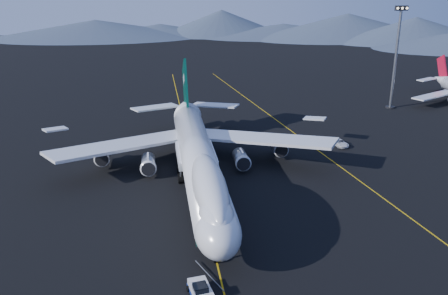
{
  "coord_description": "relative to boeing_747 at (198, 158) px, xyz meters",
  "views": [
    {
      "loc": [
        -7.72,
        -87.42,
        39.28
      ],
      "look_at": [
        5.57,
        4.74,
        6.0
      ],
      "focal_mm": 40.0,
      "sensor_mm": 36.0,
      "label": 1
    }
  ],
  "objects": [
    {
      "name": "ground",
      "position": [
        -0.0,
        -0.03,
        -5.81
      ],
      "size": [
        500.0,
        500.0,
        0.0
      ],
      "primitive_type": "plane",
      "color": "black",
      "rests_on": "ground"
    },
    {
      "name": "taxiway_line_main",
      "position": [
        -0.0,
        -0.03,
        -5.8
      ],
      "size": [
        0.25,
        220.0,
        0.01
      ],
      "primitive_type": "cube",
      "color": "#C89B0B",
      "rests_on": "ground"
    },
    {
      "name": "taxiway_line_side",
      "position": [
        30.0,
        9.97,
        -5.8
      ],
      "size": [
        28.08,
        198.09,
        0.01
      ],
      "primitive_type": "cube",
      "rotation": [
        0.0,
        0.0,
        0.14
      ],
      "color": "#C89B0B",
      "rests_on": "ground"
    },
    {
      "name": "boeing_747",
      "position": [
        0.0,
        0.0,
        0.0
      ],
      "size": [
        59.62,
        72.43,
        19.37
      ],
      "color": "silver",
      "rests_on": "ground"
    },
    {
      "name": "pushback_tug",
      "position": [
        -3.0,
        -34.16,
        -5.13
      ],
      "size": [
        3.51,
        5.33,
        2.17
      ],
      "rotation": [
        0.0,
        0.0,
        0.17
      ],
      "color": "silver",
      "rests_on": "ground"
    },
    {
      "name": "service_van",
      "position": [
        35.11,
        18.61,
        -5.04
      ],
      "size": [
        3.61,
        5.95,
        1.54
      ],
      "primitive_type": "imported",
      "rotation": [
        0.0,
        0.0,
        0.2
      ],
      "color": "silver",
      "rests_on": "ground"
    },
    {
      "name": "floodlight_mast",
      "position": [
        62.59,
        49.36,
        9.26
      ],
      "size": [
        3.67,
        2.76,
        29.74
      ],
      "rotation": [
        0.0,
        0.0,
        0.2
      ],
      "color": "black",
      "rests_on": "ground"
    }
  ]
}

